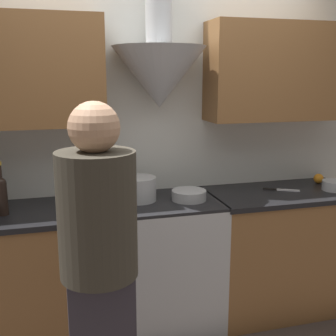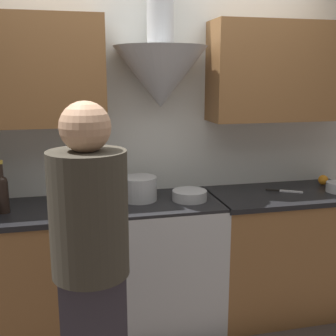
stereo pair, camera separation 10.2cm
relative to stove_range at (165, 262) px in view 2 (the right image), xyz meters
name	(u,v)px [view 2 (the right image)]	position (x,y,z in m)	size (l,w,h in m)	color
wall_back	(152,118)	(-0.04, 0.26, 1.01)	(8.40, 0.64, 2.60)	silver
counter_left	(13,278)	(-1.03, 0.00, 0.00)	(1.33, 0.62, 0.93)	brown
counter_right	(282,251)	(0.92, 0.00, 0.00)	(1.12, 0.62, 0.93)	brown
stove_range	(165,262)	(0.00, 0.00, 0.00)	(0.75, 0.60, 0.93)	#B7BABC
wine_bottle_6	(3,192)	(-1.04, -0.03, 0.60)	(0.07, 0.07, 0.34)	black
stock_pot	(139,189)	(-0.17, 0.04, 0.54)	(0.24, 0.24, 0.16)	#B7BABC
mixing_bowl	(190,195)	(0.17, -0.03, 0.50)	(0.24, 0.24, 0.07)	#B7BABC
orange_fruit	(323,180)	(1.31, 0.13, 0.50)	(0.08, 0.08, 0.08)	orange
chefs_knife	(284,191)	(0.92, 0.02, 0.47)	(0.25, 0.15, 0.01)	silver
person_foreground_left	(91,274)	(-0.55, -1.00, 0.46)	(0.33, 0.33, 1.68)	#38333D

